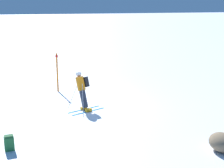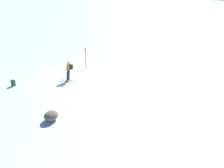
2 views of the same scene
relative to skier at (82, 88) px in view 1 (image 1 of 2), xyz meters
The scene contains 5 objects.
ground_plane 1.09m from the skier, behind, with size 300.00×300.00×0.00m, color white.
skier is the anchor object (origin of this frame).
spare_backpack 4.57m from the skier, 47.85° to the right, with size 0.22×0.30×0.50m.
exposed_boulder_0 6.34m from the skier, 26.47° to the left, with size 0.91×0.77×0.59m, color #7A664C.
trail_marker 3.25m from the skier, behind, with size 0.13×0.13×2.04m.
Camera 1 is at (13.18, -3.87, 4.45)m, focal length 50.00 mm.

